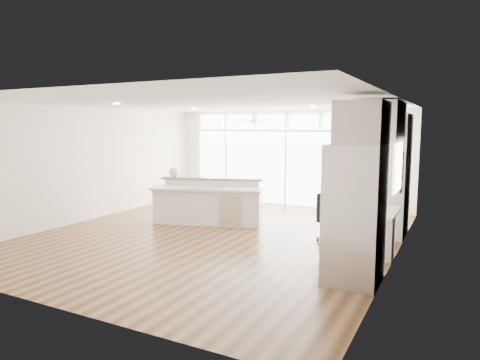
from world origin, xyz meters
The scene contains 24 objects.
floor centered at (0.00, 0.00, -0.01)m, with size 7.00×8.00×0.02m, color #482B16.
ceiling centered at (0.00, 0.00, 2.70)m, with size 7.00×8.00×0.02m, color white.
wall_back centered at (0.00, 4.00, 1.35)m, with size 7.00×0.04×2.70m, color white.
wall_front centered at (0.00, -4.00, 1.35)m, with size 7.00×0.04×2.70m, color white.
wall_left centered at (-3.50, 0.00, 1.35)m, with size 0.04×8.00×2.70m, color white.
wall_right centered at (3.50, 0.00, 1.35)m, with size 0.04×8.00×2.70m, color white.
glass_wall centered at (0.00, 3.94, 1.05)m, with size 5.80×0.06×2.08m, color white.
transom_row centered at (0.00, 3.94, 2.38)m, with size 5.90×0.06×0.40m, color white.
desk_window centered at (3.46, 0.30, 1.55)m, with size 0.04×0.85×0.85m, color white.
ceiling_fan centered at (-0.50, 2.80, 2.48)m, with size 1.16×1.16×0.32m, color white.
recessed_lights centered at (0.00, 0.20, 2.68)m, with size 3.40×3.00×0.02m, color white.
oven_cabinet centered at (3.17, 1.80, 1.25)m, with size 0.64×1.20×2.50m, color white.
desk_nook centered at (3.13, 0.30, 0.38)m, with size 0.72×1.30×0.76m, color white.
upper_cabinets centered at (3.17, 0.30, 2.35)m, with size 0.64×1.30×0.64m, color white.
refrigerator centered at (3.11, -1.35, 1.00)m, with size 0.76×0.90×2.00m, color #B8B9BD.
fridge_cabinet centered at (3.17, -1.35, 2.30)m, with size 0.64×0.90×0.60m, color white.
framed_photos centered at (3.46, 0.92, 1.40)m, with size 0.06×0.22×0.80m, color black.
kitchen_island centered at (-0.73, 0.87, 0.51)m, with size 2.58×0.97×1.02m, color white.
rug centered at (2.57, 0.96, 0.01)m, with size 0.97×0.70×0.01m, color #372111.
office_chair centered at (2.31, 0.42, 0.49)m, with size 0.51×0.47×0.98m, color black.
fishbowl centered at (-1.76, 0.97, 1.14)m, with size 0.24×0.24×0.24m, color silver.
monitor centered at (3.05, 0.30, 0.97)m, with size 0.08×0.51×0.42m, color black.
keyboard centered at (2.88, 0.30, 0.77)m, with size 0.11×0.30×0.01m, color silver.
potted_plant centered at (3.17, 1.80, 2.63)m, with size 0.30×0.33×0.26m, color #2F5524.
Camera 1 is at (4.41, -7.46, 2.26)m, focal length 32.00 mm.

